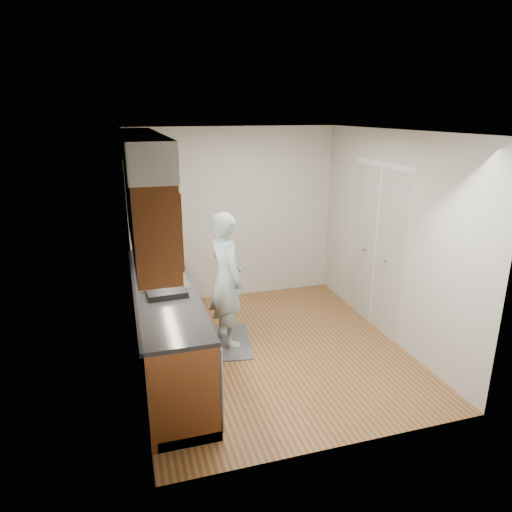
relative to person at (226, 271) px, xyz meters
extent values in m
plane|color=olive|center=(0.47, -0.29, -0.93)|extent=(3.50, 3.50, 0.00)
plane|color=white|center=(0.47, -0.29, 1.57)|extent=(3.50, 3.50, 0.00)
cube|color=beige|center=(-1.03, -0.29, 0.32)|extent=(0.02, 3.50, 2.50)
cube|color=beige|center=(1.97, -0.29, 0.32)|extent=(0.02, 3.50, 2.50)
cube|color=beige|center=(0.47, 1.46, 0.32)|extent=(3.00, 0.02, 2.50)
cube|color=brown|center=(-0.73, -0.29, -0.48)|extent=(0.60, 2.80, 0.90)
cube|color=black|center=(-0.75, -0.29, -0.01)|extent=(0.63, 2.80, 0.04)
cube|color=#B2B2B7|center=(-0.73, -0.09, -0.04)|extent=(0.48, 0.68, 0.14)
cube|color=#B2B2B7|center=(-0.73, -0.09, 0.02)|extent=(0.52, 0.72, 0.01)
cube|color=#B2B2B7|center=(-0.44, -1.39, -0.45)|extent=(0.03, 0.60, 0.80)
cube|color=brown|center=(-0.87, -0.29, 0.90)|extent=(0.33, 2.80, 0.75)
cube|color=silver|center=(-0.87, -0.29, 1.42)|extent=(0.35, 2.80, 0.30)
cube|color=#A5A5AA|center=(-0.80, 0.56, 0.44)|extent=(0.46, 0.75, 0.16)
cube|color=silver|center=(1.95, 0.01, 0.10)|extent=(0.02, 1.22, 2.05)
cube|color=#575759|center=(0.00, 0.00, -0.92)|extent=(0.67, 0.97, 0.02)
imported|color=#9AB5BC|center=(0.00, 0.00, 0.00)|extent=(0.57, 0.73, 1.82)
imported|color=silver|center=(-0.89, 0.33, 0.15)|extent=(0.14, 0.14, 0.29)
imported|color=silver|center=(-0.55, 0.37, 0.12)|extent=(0.12, 0.12, 0.22)
imported|color=silver|center=(-0.68, 0.60, 0.09)|extent=(0.16, 0.16, 0.15)
cylinder|color=red|center=(-0.56, 0.23, 0.08)|extent=(0.09, 0.09, 0.13)
cylinder|color=#A5A5AA|center=(-0.48, 0.43, 0.07)|extent=(0.08, 0.08, 0.11)
cube|color=black|center=(-0.74, -0.56, 0.04)|extent=(0.40, 0.34, 0.06)
camera|label=1|loc=(-1.09, -4.87, 1.76)|focal=32.00mm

